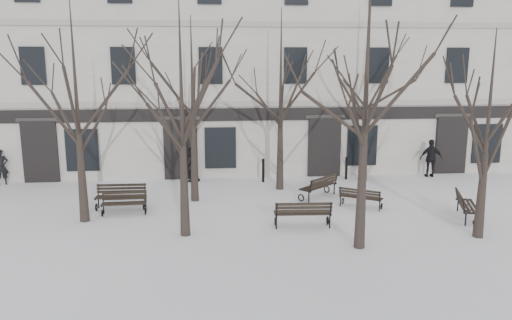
{
  "coord_description": "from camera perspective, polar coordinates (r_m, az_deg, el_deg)",
  "views": [
    {
      "loc": [
        -2.12,
        -15.8,
        5.66
      ],
      "look_at": [
        -0.34,
        3.0,
        1.87
      ],
      "focal_mm": 35.0,
      "sensor_mm": 36.0,
      "label": 1
    }
  ],
  "objects": [
    {
      "name": "tree_0",
      "position": [
        18.15,
        -19.94,
        8.04
      ],
      "size": [
        5.4,
        5.4,
        7.71
      ],
      "color": "black",
      "rests_on": "ground"
    },
    {
      "name": "tree_2",
      "position": [
        14.86,
        12.48,
        8.7
      ],
      "size": [
        5.64,
        5.64,
        8.06
      ],
      "color": "black",
      "rests_on": "ground"
    },
    {
      "name": "pedestrian_a",
      "position": [
        25.86,
        -26.94,
        -2.53
      ],
      "size": [
        0.72,
        0.63,
        1.67
      ],
      "primitive_type": "imported",
      "rotation": [
        0.0,
        0.0,
        0.46
      ],
      "color": "black",
      "rests_on": "ground"
    },
    {
      "name": "bollard_a",
      "position": [
        23.44,
        0.83,
        -1.08
      ],
      "size": [
        0.15,
        0.15,
        1.14
      ],
      "color": "black",
      "rests_on": "ground"
    },
    {
      "name": "bollard_b",
      "position": [
        24.38,
        10.29,
        -0.82
      ],
      "size": [
        0.14,
        0.14,
        1.11
      ],
      "color": "black",
      "rests_on": "ground"
    },
    {
      "name": "tree_3",
      "position": [
        17.12,
        25.1,
        5.16
      ],
      "size": [
        4.63,
        4.63,
        6.61
      ],
      "color": "black",
      "rests_on": "ground"
    },
    {
      "name": "bench_4",
      "position": [
        20.92,
        7.28,
        -2.93
      ],
      "size": [
        1.87,
        1.79,
        0.97
      ],
      "rotation": [
        0.0,
        0.0,
        3.88
      ],
      "color": "black",
      "rests_on": "ground"
    },
    {
      "name": "bench_2",
      "position": [
        19.79,
        11.87,
        -4.16
      ],
      "size": [
        1.66,
        1.36,
        0.82
      ],
      "rotation": [
        0.0,
        0.0,
        2.57
      ],
      "color": "black",
      "rests_on": "ground"
    },
    {
      "name": "tree_1",
      "position": [
        15.82,
        -8.53,
        7.57
      ],
      "size": [
        5.21,
        5.21,
        7.44
      ],
      "color": "black",
      "rests_on": "ground"
    },
    {
      "name": "tree_4",
      "position": [
        19.91,
        -7.3,
        8.22
      ],
      "size": [
        5.15,
        5.15,
        7.36
      ],
      "color": "black",
      "rests_on": "ground"
    },
    {
      "name": "bench_5",
      "position": [
        19.64,
        22.85,
        -4.75
      ],
      "size": [
        1.24,
        1.97,
        0.94
      ],
      "rotation": [
        0.0,
        0.0,
        1.24
      ],
      "color": "black",
      "rests_on": "ground"
    },
    {
      "name": "tree_6",
      "position": [
        23.73,
        12.69,
        10.44
      ],
      "size": [
        6.03,
        6.03,
        8.62
      ],
      "color": "black",
      "rests_on": "ground"
    },
    {
      "name": "bench_3",
      "position": [
        20.0,
        -15.19,
        -3.95
      ],
      "size": [
        1.9,
        0.71,
        0.95
      ],
      "rotation": [
        0.0,
        0.0,
        -0.01
      ],
      "color": "black",
      "rests_on": "ground"
    },
    {
      "name": "bench_0",
      "position": [
        19.28,
        -14.83,
        -4.71
      ],
      "size": [
        1.66,
        0.66,
        0.83
      ],
      "rotation": [
        0.0,
        0.0,
        0.04
      ],
      "color": "black",
      "rests_on": "ground"
    },
    {
      "name": "bench_1",
      "position": [
        17.22,
        5.37,
        -6.02
      ],
      "size": [
        1.97,
        0.8,
        0.97
      ],
      "rotation": [
        0.0,
        0.0,
        3.09
      ],
      "color": "black",
      "rests_on": "ground"
    },
    {
      "name": "pedestrian_b",
      "position": [
        23.91,
        -7.34,
        -2.42
      ],
      "size": [
        0.93,
        0.79,
        1.65
      ],
      "primitive_type": "imported",
      "rotation": [
        0.0,
        0.0,
        3.37
      ],
      "color": "black",
      "rests_on": "ground"
    },
    {
      "name": "ground",
      "position": [
        16.92,
        2.13,
        -8.19
      ],
      "size": [
        100.0,
        100.0,
        0.0
      ],
      "primitive_type": "plane",
      "color": "white",
      "rests_on": "ground"
    },
    {
      "name": "building",
      "position": [
        28.84,
        -1.21,
        11.08
      ],
      "size": [
        40.4,
        10.2,
        11.4
      ],
      "color": "beige",
      "rests_on": "ground"
    },
    {
      "name": "pedestrian_c",
      "position": [
        26.06,
        19.23,
        -1.82
      ],
      "size": [
        1.13,
        0.54,
        1.87
      ],
      "primitive_type": "imported",
      "rotation": [
        0.0,
        0.0,
        3.06
      ],
      "color": "black",
      "rests_on": "ground"
    },
    {
      "name": "tree_5",
      "position": [
        21.63,
        2.86,
        9.31
      ],
      "size": [
        5.47,
        5.47,
        7.82
      ],
      "color": "black",
      "rests_on": "ground"
    }
  ]
}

